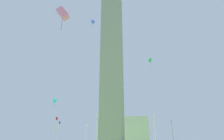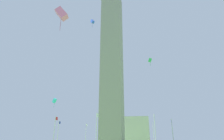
% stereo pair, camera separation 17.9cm
% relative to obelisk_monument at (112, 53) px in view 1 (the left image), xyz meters
% --- Properties ---
extents(obelisk_monument, '(5.78, 5.78, 52.55)m').
position_rel_obelisk_monument_xyz_m(obelisk_monument, '(0.00, 0.00, 0.00)').
color(obelisk_monument, gray).
rests_on(obelisk_monument, ground).
extents(flagpole_n, '(1.12, 0.14, 7.04)m').
position_rel_obelisk_monument_xyz_m(flagpole_n, '(14.89, 0.00, -22.38)').
color(flagpole_n, silver).
rests_on(flagpole_n, ground).
extents(flagpole_ne, '(1.12, 0.14, 7.04)m').
position_rel_obelisk_monument_xyz_m(flagpole_ne, '(10.55, 10.48, -22.38)').
color(flagpole_ne, silver).
rests_on(flagpole_ne, ground).
extents(flagpole_e, '(1.12, 0.14, 7.04)m').
position_rel_obelisk_monument_xyz_m(flagpole_e, '(0.07, 14.83, -22.38)').
color(flagpole_e, silver).
rests_on(flagpole_e, ground).
extents(flagpole_se, '(1.12, 0.14, 7.04)m').
position_rel_obelisk_monument_xyz_m(flagpole_se, '(-10.42, 10.48, -22.38)').
color(flagpole_se, silver).
rests_on(flagpole_se, ground).
extents(flagpole_s, '(1.12, 0.14, 7.04)m').
position_rel_obelisk_monument_xyz_m(flagpole_s, '(-14.76, 0.00, -22.38)').
color(flagpole_s, silver).
rests_on(flagpole_s, ground).
extents(flagpole_sw, '(1.12, 0.14, 7.04)m').
position_rel_obelisk_monument_xyz_m(flagpole_sw, '(-10.42, -10.48, -22.38)').
color(flagpole_sw, silver).
rests_on(flagpole_sw, ground).
extents(flagpole_w, '(1.12, 0.14, 7.04)m').
position_rel_obelisk_monument_xyz_m(flagpole_w, '(0.07, -14.83, -22.38)').
color(flagpole_w, silver).
rests_on(flagpole_w, ground).
extents(flagpole_nw, '(1.12, 0.14, 7.04)m').
position_rel_obelisk_monument_xyz_m(flagpole_nw, '(10.55, -10.48, -22.38)').
color(flagpole_nw, silver).
rests_on(flagpole_nw, ground).
extents(kite_cyan_box, '(0.79, 1.01, 1.88)m').
position_rel_obelisk_monument_xyz_m(kite_cyan_box, '(-14.07, 9.24, -16.54)').
color(kite_cyan_box, '#33C6D1').
extents(kite_pink_box, '(0.92, 1.40, 2.57)m').
position_rel_obelisk_monument_xyz_m(kite_pink_box, '(-35.04, -1.81, -12.38)').
color(kite_pink_box, pink).
extents(kite_blue_box, '(1.40, 1.43, 2.62)m').
position_rel_obelisk_monument_xyz_m(kite_blue_box, '(-7.49, 4.00, 6.30)').
color(kite_blue_box, blue).
extents(kite_green_box, '(0.70, 0.90, 1.86)m').
position_rel_obelisk_monument_xyz_m(kite_green_box, '(-9.10, -10.57, -7.10)').
color(kite_green_box, green).
extents(distant_building, '(22.55, 10.70, 9.83)m').
position_rel_obelisk_monument_xyz_m(distant_building, '(29.43, -3.93, -21.36)').
color(distant_building, beige).
rests_on(distant_building, ground).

